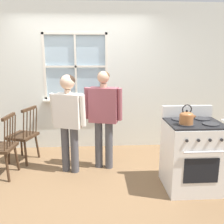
{
  "coord_description": "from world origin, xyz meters",
  "views": [
    {
      "loc": [
        0.27,
        -3.32,
        1.78
      ],
      "look_at": [
        0.48,
        0.05,
        1.0
      ],
      "focal_mm": 40.0,
      "sensor_mm": 36.0,
      "label": 1
    }
  ],
  "objects_px": {
    "stove": "(192,154)",
    "potted_plant": "(89,95)",
    "person_elderly_left": "(69,114)",
    "kettle": "(186,117)",
    "chair_by_window": "(23,136)",
    "person_teen_center": "(104,112)",
    "chair_near_wall": "(1,148)"
  },
  "relations": [
    {
      "from": "person_teen_center",
      "to": "kettle",
      "type": "relative_size",
      "value": 6.23
    },
    {
      "from": "person_elderly_left",
      "to": "stove",
      "type": "height_order",
      "value": "person_elderly_left"
    },
    {
      "from": "chair_by_window",
      "to": "chair_near_wall",
      "type": "distance_m",
      "value": 0.56
    },
    {
      "from": "person_teen_center",
      "to": "stove",
      "type": "bearing_deg",
      "value": -15.23
    },
    {
      "from": "chair_by_window",
      "to": "kettle",
      "type": "xyz_separation_m",
      "value": [
        2.34,
        -1.15,
        0.58
      ]
    },
    {
      "from": "person_elderly_left",
      "to": "potted_plant",
      "type": "height_order",
      "value": "person_elderly_left"
    },
    {
      "from": "kettle",
      "to": "stove",
      "type": "bearing_deg",
      "value": 39.76
    },
    {
      "from": "chair_by_window",
      "to": "stove",
      "type": "height_order",
      "value": "stove"
    },
    {
      "from": "chair_near_wall",
      "to": "kettle",
      "type": "height_order",
      "value": "kettle"
    },
    {
      "from": "chair_near_wall",
      "to": "stove",
      "type": "xyz_separation_m",
      "value": [
        2.67,
        -0.48,
        0.03
      ]
    },
    {
      "from": "stove",
      "to": "kettle",
      "type": "distance_m",
      "value": 0.59
    },
    {
      "from": "stove",
      "to": "kettle",
      "type": "relative_size",
      "value": 4.39
    },
    {
      "from": "stove",
      "to": "potted_plant",
      "type": "xyz_separation_m",
      "value": [
        -1.4,
        1.58,
        0.57
      ]
    },
    {
      "from": "potted_plant",
      "to": "chair_near_wall",
      "type": "bearing_deg",
      "value": -139.19
    },
    {
      "from": "chair_by_window",
      "to": "kettle",
      "type": "relative_size",
      "value": 3.81
    },
    {
      "from": "person_elderly_left",
      "to": "kettle",
      "type": "bearing_deg",
      "value": -5.03
    },
    {
      "from": "kettle",
      "to": "chair_by_window",
      "type": "bearing_deg",
      "value": 153.85
    },
    {
      "from": "chair_by_window",
      "to": "stove",
      "type": "xyz_separation_m",
      "value": [
        2.5,
        -1.02,
        0.03
      ]
    },
    {
      "from": "person_teen_center",
      "to": "stove",
      "type": "relative_size",
      "value": 1.42
    },
    {
      "from": "chair_near_wall",
      "to": "stove",
      "type": "bearing_deg",
      "value": 84.47
    },
    {
      "from": "chair_by_window",
      "to": "person_elderly_left",
      "type": "bearing_deg",
      "value": 81.18
    },
    {
      "from": "chair_near_wall",
      "to": "person_teen_center",
      "type": "xyz_separation_m",
      "value": [
        1.51,
        0.2,
        0.48
      ]
    },
    {
      "from": "stove",
      "to": "potted_plant",
      "type": "height_order",
      "value": "potted_plant"
    },
    {
      "from": "person_elderly_left",
      "to": "kettle",
      "type": "xyz_separation_m",
      "value": [
        1.53,
        -0.71,
        0.1
      ]
    },
    {
      "from": "chair_by_window",
      "to": "person_teen_center",
      "type": "height_order",
      "value": "person_teen_center"
    },
    {
      "from": "chair_near_wall",
      "to": "kettle",
      "type": "bearing_deg",
      "value": 80.98
    },
    {
      "from": "chair_near_wall",
      "to": "person_teen_center",
      "type": "distance_m",
      "value": 1.6
    },
    {
      "from": "person_elderly_left",
      "to": "chair_near_wall",
      "type": "bearing_deg",
      "value": -154.51
    },
    {
      "from": "person_elderly_left",
      "to": "potted_plant",
      "type": "distance_m",
      "value": 1.04
    },
    {
      "from": "person_elderly_left",
      "to": "person_teen_center",
      "type": "distance_m",
      "value": 0.53
    },
    {
      "from": "chair_by_window",
      "to": "potted_plant",
      "type": "distance_m",
      "value": 1.37
    },
    {
      "from": "person_elderly_left",
      "to": "person_teen_center",
      "type": "height_order",
      "value": "person_teen_center"
    }
  ]
}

